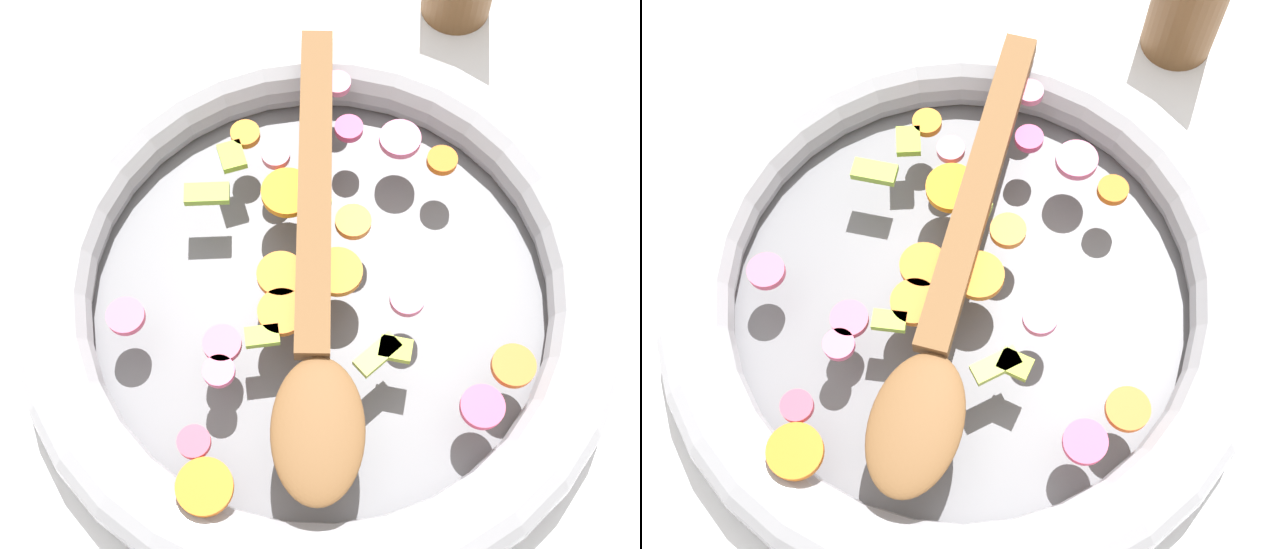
{
  "view_description": "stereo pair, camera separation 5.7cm",
  "coord_description": "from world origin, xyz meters",
  "views": [
    {
      "loc": [
        -0.23,
        0.01,
        0.58
      ],
      "look_at": [
        0.0,
        0.0,
        0.05
      ],
      "focal_mm": 50.0,
      "sensor_mm": 36.0,
      "label": 1
    },
    {
      "loc": [
        -0.23,
        -0.04,
        0.58
      ],
      "look_at": [
        0.0,
        0.0,
        0.05
      ],
      "focal_mm": 50.0,
      "sensor_mm": 36.0,
      "label": 2
    }
  ],
  "objects": [
    {
      "name": "wooden_spoon",
      "position": [
        -0.02,
        0.0,
        0.06
      ],
      "size": [
        0.33,
        0.06,
        0.01
      ],
      "color": "brown",
      "rests_on": "chopped_vegetables"
    },
    {
      "name": "skillet",
      "position": [
        0.0,
        0.0,
        0.02
      ],
      "size": [
        0.41,
        0.41,
        0.05
      ],
      "color": "slate",
      "rests_on": "ground_plane"
    },
    {
      "name": "ground_plane",
      "position": [
        0.0,
        0.0,
        0.0
      ],
      "size": [
        4.0,
        4.0,
        0.0
      ],
      "primitive_type": "plane",
      "color": "silver"
    },
    {
      "name": "chopped_vegetables",
      "position": [
        -0.0,
        0.01,
        0.05
      ],
      "size": [
        0.31,
        0.27,
        0.01
      ],
      "color": "orange",
      "rests_on": "skillet"
    }
  ]
}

